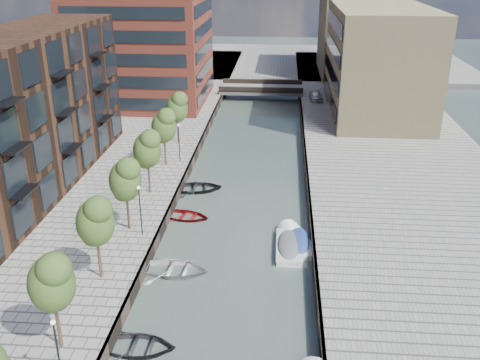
# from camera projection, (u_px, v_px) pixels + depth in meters

# --- Properties ---
(water) EXTENTS (300.00, 300.00, 0.00)m
(water) POSITION_uv_depth(u_px,v_px,m) (248.00, 172.00, 56.23)
(water) COLOR #38473F
(water) RESTS_ON ground
(quay_right) EXTENTS (20.00, 140.00, 1.00)m
(quay_right) POSITION_uv_depth(u_px,v_px,m) (403.00, 173.00, 54.84)
(quay_right) COLOR gray
(quay_right) RESTS_ON ground
(quay_wall_left) EXTENTS (0.25, 140.00, 1.00)m
(quay_wall_left) POSITION_uv_depth(u_px,v_px,m) (191.00, 166.00, 56.49)
(quay_wall_left) COLOR #332823
(quay_wall_left) RESTS_ON ground
(quay_wall_right) EXTENTS (0.25, 140.00, 1.00)m
(quay_wall_right) POSITION_uv_depth(u_px,v_px,m) (306.00, 170.00, 55.58)
(quay_wall_right) COLOR #332823
(quay_wall_right) RESTS_ON ground
(far_closure) EXTENTS (80.00, 40.00, 1.00)m
(far_closure) POSITION_uv_depth(u_px,v_px,m) (267.00, 62.00, 111.10)
(far_closure) COLOR gray
(far_closure) RESTS_ON ground
(apartment_block) EXTENTS (8.00, 38.00, 14.00)m
(apartment_block) POSITION_uv_depth(u_px,v_px,m) (6.00, 122.00, 45.42)
(apartment_block) COLOR black
(apartment_block) RESTS_ON quay_left
(tan_block_near) EXTENTS (12.00, 25.00, 14.00)m
(tan_block_near) POSITION_uv_depth(u_px,v_px,m) (377.00, 60.00, 72.11)
(tan_block_near) COLOR tan
(tan_block_near) RESTS_ON quay_right
(tan_block_far) EXTENTS (12.00, 20.00, 16.00)m
(tan_block_far) POSITION_uv_depth(u_px,v_px,m) (355.00, 28.00, 95.58)
(tan_block_far) COLOR tan
(tan_block_far) RESTS_ON quay_right
(bridge) EXTENTS (13.00, 6.00, 1.30)m
(bridge) POSITION_uv_depth(u_px,v_px,m) (262.00, 89.00, 85.06)
(bridge) COLOR gray
(bridge) RESTS_ON ground
(tree_1) EXTENTS (2.50, 2.50, 5.95)m
(tree_1) POSITION_uv_depth(u_px,v_px,m) (51.00, 280.00, 28.18)
(tree_1) COLOR #382619
(tree_1) RESTS_ON quay_left
(tree_2) EXTENTS (2.50, 2.50, 5.95)m
(tree_2) POSITION_uv_depth(u_px,v_px,m) (95.00, 220.00, 34.60)
(tree_2) COLOR #382619
(tree_2) RESTS_ON quay_left
(tree_3) EXTENTS (2.50, 2.50, 5.95)m
(tree_3) POSITION_uv_depth(u_px,v_px,m) (125.00, 178.00, 41.03)
(tree_3) COLOR #382619
(tree_3) RESTS_ON quay_left
(tree_4) EXTENTS (2.50, 2.50, 5.95)m
(tree_4) POSITION_uv_depth(u_px,v_px,m) (147.00, 148.00, 47.45)
(tree_4) COLOR #382619
(tree_4) RESTS_ON quay_left
(tree_5) EXTENTS (2.50, 2.50, 5.95)m
(tree_5) POSITION_uv_depth(u_px,v_px,m) (164.00, 125.00, 53.87)
(tree_5) COLOR #382619
(tree_5) RESTS_ON quay_left
(tree_6) EXTENTS (2.50, 2.50, 5.95)m
(tree_6) POSITION_uv_depth(u_px,v_px,m) (177.00, 107.00, 60.30)
(tree_6) COLOR #382619
(tree_6) RESTS_ON quay_left
(lamp_0) EXTENTS (0.24, 0.24, 4.12)m
(lamp_0) POSITION_uv_depth(u_px,v_px,m) (57.00, 347.00, 26.03)
(lamp_0) COLOR black
(lamp_0) RESTS_ON quay_left
(lamp_1) EXTENTS (0.24, 0.24, 4.12)m
(lamp_1) POSITION_uv_depth(u_px,v_px,m) (140.00, 205.00, 40.71)
(lamp_1) COLOR black
(lamp_1) RESTS_ON quay_left
(lamp_2) EXTENTS (0.24, 0.24, 4.12)m
(lamp_2) POSITION_uv_depth(u_px,v_px,m) (179.00, 139.00, 55.40)
(lamp_2) COLOR black
(lamp_2) RESTS_ON quay_left
(sloop_1) EXTENTS (4.59, 3.29, 0.95)m
(sloop_1) POSITION_uv_depth(u_px,v_px,m) (138.00, 350.00, 31.00)
(sloop_1) COLOR #232326
(sloop_1) RESTS_ON ground
(sloop_2) EXTENTS (4.71, 3.74, 0.88)m
(sloop_2) POSITION_uv_depth(u_px,v_px,m) (186.00, 218.00, 46.48)
(sloop_2) COLOR maroon
(sloop_2) RESTS_ON ground
(sloop_3) EXTENTS (5.24, 3.83, 1.06)m
(sloop_3) POSITION_uv_depth(u_px,v_px,m) (174.00, 273.00, 38.48)
(sloop_3) COLOR silver
(sloop_3) RESTS_ON ground
(sloop_4) EXTENTS (5.52, 4.36, 1.03)m
(sloop_4) POSITION_uv_depth(u_px,v_px,m) (197.00, 190.00, 51.90)
(sloop_4) COLOR black
(sloop_4) RESTS_ON ground
(motorboat_3) EXTENTS (3.43, 5.46, 1.72)m
(motorboat_3) POSITION_uv_depth(u_px,v_px,m) (297.00, 240.00, 42.42)
(motorboat_3) COLOR white
(motorboat_3) RESTS_ON ground
(motorboat_4) EXTENTS (1.99, 5.61, 1.87)m
(motorboat_4) POSITION_uv_depth(u_px,v_px,m) (289.00, 244.00, 41.88)
(motorboat_4) COLOR silver
(motorboat_4) RESTS_ON ground
(car) EXTENTS (2.06, 4.35, 1.44)m
(car) POSITION_uv_depth(u_px,v_px,m) (316.00, 95.00, 79.80)
(car) COLOR #BABCBF
(car) RESTS_ON quay_right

